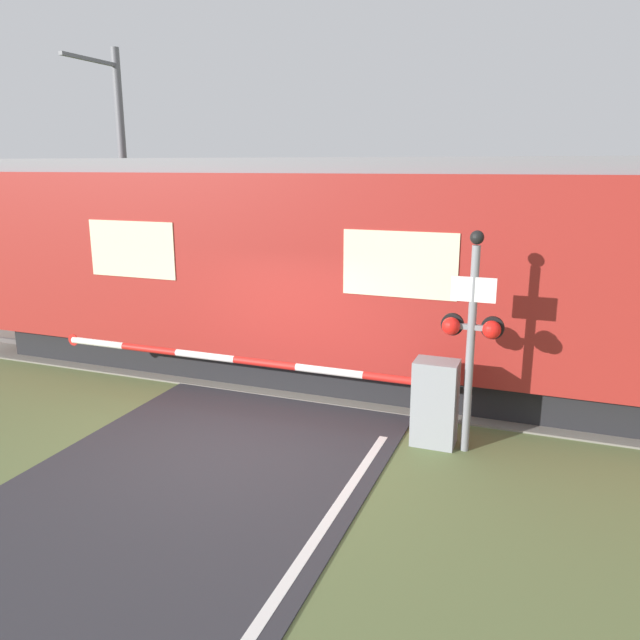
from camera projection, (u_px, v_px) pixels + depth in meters
The scene contains 6 objects.
ground_plane at pixel (235, 446), 8.72m from camera, with size 80.00×80.00×0.00m, color #5B6B3D.
track_bed at pixel (323, 370), 11.89m from camera, with size 36.00×3.20×0.13m.
train at pixel (420, 273), 10.78m from camera, with size 17.52×3.10×3.94m.
crossing_barrier at pixel (393, 394), 8.86m from camera, with size 6.68×0.44×1.22m.
signal_post at pixel (471, 329), 8.18m from camera, with size 0.82×0.26×3.02m.
catenary_pole at pixel (123, 182), 15.42m from camera, with size 0.20×1.90×6.53m.
Camera 1 is at (3.99, -7.08, 3.82)m, focal length 35.00 mm.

